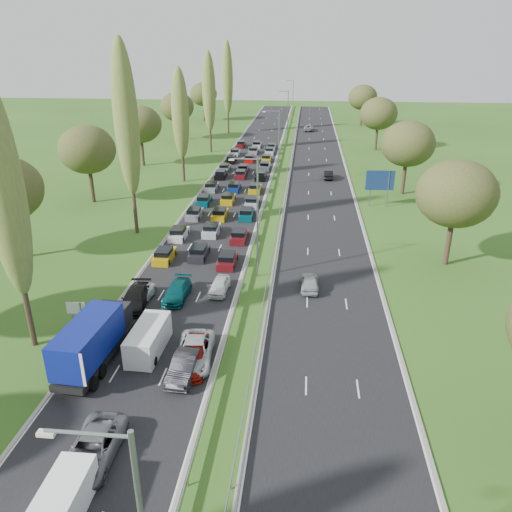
% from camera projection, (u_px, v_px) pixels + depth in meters
% --- Properties ---
extents(ground, '(260.00, 260.00, 0.00)m').
position_uv_depth(ground, '(279.00, 182.00, 83.88)').
color(ground, '#2E5219').
rests_on(ground, ground).
extents(near_carriageway, '(10.50, 215.00, 0.04)m').
position_uv_depth(near_carriageway, '(241.00, 178.00, 86.79)').
color(near_carriageway, black).
rests_on(near_carriageway, ground).
extents(far_carriageway, '(10.50, 215.00, 0.04)m').
position_uv_depth(far_carriageway, '(319.00, 179.00, 85.55)').
color(far_carriageway, black).
rests_on(far_carriageway, ground).
extents(central_reservation, '(2.36, 215.00, 0.32)m').
position_uv_depth(central_reservation, '(280.00, 175.00, 85.96)').
color(central_reservation, gray).
rests_on(central_reservation, ground).
extents(lamp_columns, '(0.18, 140.18, 12.00)m').
position_uv_depth(lamp_columns, '(279.00, 149.00, 79.70)').
color(lamp_columns, gray).
rests_on(lamp_columns, ground).
extents(poplar_row, '(2.80, 127.80, 22.44)m').
position_uv_depth(poplar_row, '(161.00, 114.00, 69.66)').
color(poplar_row, '#2D2116').
rests_on(poplar_row, ground).
extents(woodland_left, '(8.00, 166.00, 11.10)m').
position_uv_depth(woodland_left, '(77.00, 154.00, 67.40)').
color(woodland_left, '#2D2116').
rests_on(woodland_left, ground).
extents(woodland_right, '(8.00, 153.00, 11.10)m').
position_uv_depth(woodland_right, '(419.00, 155.00, 66.87)').
color(woodland_right, '#2D2116').
rests_on(woodland_right, ground).
extents(traffic_queue_fill, '(9.09, 68.90, 0.80)m').
position_uv_depth(traffic_queue_fill, '(237.00, 182.00, 82.22)').
color(traffic_queue_fill, '#BF990C').
rests_on(traffic_queue_fill, ground).
extents(near_car_2, '(2.58, 5.06, 1.37)m').
position_uv_depth(near_car_2, '(136.00, 296.00, 44.62)').
color(near_car_2, silver).
rests_on(near_car_2, near_carriageway).
extents(near_car_3, '(2.52, 5.40, 1.53)m').
position_uv_depth(near_car_3, '(135.00, 298.00, 44.05)').
color(near_car_3, black).
rests_on(near_car_3, near_carriageway).
extents(near_car_6, '(2.55, 5.52, 1.53)m').
position_uv_depth(near_car_6, '(93.00, 449.00, 27.70)').
color(near_car_6, slate).
rests_on(near_car_6, near_carriageway).
extents(near_car_7, '(2.05, 4.81, 1.38)m').
position_uv_depth(near_car_7, '(177.00, 291.00, 45.43)').
color(near_car_7, '#05464B').
rests_on(near_car_7, near_carriageway).
extents(near_car_9, '(1.93, 4.78, 1.54)m').
position_uv_depth(near_car_9, '(185.00, 366.00, 34.83)').
color(near_car_9, black).
rests_on(near_car_9, near_carriageway).
extents(near_car_10, '(3.04, 5.82, 1.56)m').
position_uv_depth(near_car_10, '(194.00, 352.00, 36.37)').
color(near_car_10, '#B1B8BB').
rests_on(near_car_10, near_carriageway).
extents(near_car_11, '(2.14, 4.80, 1.37)m').
position_uv_depth(near_car_11, '(194.00, 358.00, 35.78)').
color(near_car_11, maroon).
rests_on(near_car_11, near_carriageway).
extents(near_car_12, '(1.76, 3.99, 1.34)m').
position_uv_depth(near_car_12, '(220.00, 285.00, 46.60)').
color(near_car_12, silver).
rests_on(near_car_12, near_carriageway).
extents(far_car_0, '(1.74, 4.19, 1.42)m').
position_uv_depth(far_car_0, '(310.00, 282.00, 47.16)').
color(far_car_0, '#A1A6AA').
rests_on(far_car_0, far_carriageway).
extents(far_car_1, '(1.64, 4.44, 1.45)m').
position_uv_depth(far_car_1, '(328.00, 174.00, 85.81)').
color(far_car_1, black).
rests_on(far_car_1, far_carriageway).
extents(far_car_2, '(2.55, 5.39, 1.49)m').
position_uv_depth(far_car_2, '(309.00, 128.00, 132.82)').
color(far_car_2, gray).
rests_on(far_car_2, far_carriageway).
extents(blue_lorry, '(2.48, 8.92, 3.76)m').
position_uv_depth(blue_lorry, '(94.00, 339.00, 35.80)').
color(blue_lorry, black).
rests_on(blue_lorry, near_carriageway).
extents(white_van_front, '(1.89, 4.81, 1.93)m').
position_uv_depth(white_van_front, '(64.00, 500.00, 24.31)').
color(white_van_front, white).
rests_on(white_van_front, near_carriageway).
extents(white_van_rear, '(2.09, 5.32, 2.14)m').
position_uv_depth(white_van_rear, '(149.00, 338.00, 37.58)').
color(white_van_rear, silver).
rests_on(white_van_rear, near_carriageway).
extents(info_sign, '(1.50, 0.28, 2.10)m').
position_uv_depth(info_sign, '(76.00, 310.00, 40.87)').
color(info_sign, gray).
rests_on(info_sign, ground).
extents(direction_sign, '(4.00, 0.31, 5.20)m').
position_uv_depth(direction_sign, '(380.00, 182.00, 70.09)').
color(direction_sign, gray).
rests_on(direction_sign, ground).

